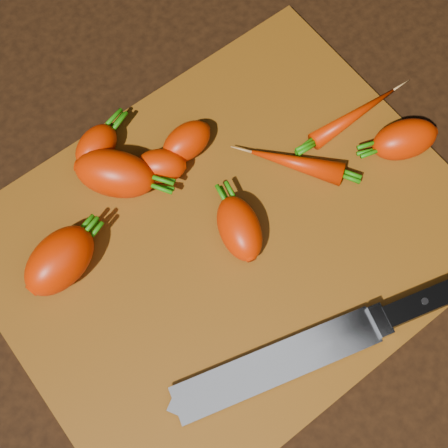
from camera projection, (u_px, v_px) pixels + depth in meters
ground at (229, 242)px, 0.69m from camera, size 2.00×2.00×0.01m
cutting_board at (230, 239)px, 0.68m from camera, size 0.50×0.40×0.01m
carrot_0 at (60, 260)px, 0.64m from camera, size 0.09×0.07×0.05m
carrot_1 at (161, 166)px, 0.68m from camera, size 0.07×0.06×0.04m
carrot_2 at (115, 174)px, 0.67m from camera, size 0.10×0.10×0.05m
carrot_3 at (239, 228)px, 0.66m from camera, size 0.06×0.08×0.04m
carrot_4 at (187, 142)px, 0.70m from camera, size 0.06×0.04×0.04m
carrot_5 at (96, 146)px, 0.69m from camera, size 0.07×0.06×0.04m
carrot_6 at (405, 139)px, 0.69m from camera, size 0.09×0.07×0.04m
carrot_7 at (354, 116)px, 0.72m from camera, size 0.12×0.03×0.02m
carrot_8 at (297, 163)px, 0.69m from camera, size 0.08×0.10×0.03m
knife at (296, 356)px, 0.62m from camera, size 0.35×0.12×0.02m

